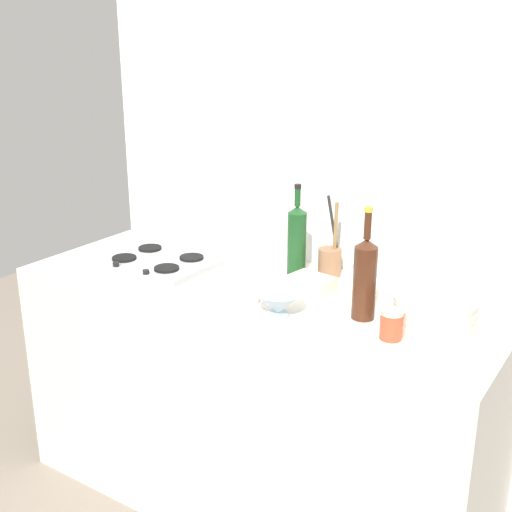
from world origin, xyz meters
TOP-DOWN VIEW (x-y plane):
  - ground_plane at (0.00, 0.00)m, footprint 6.00×6.00m
  - counter_block at (0.00, 0.00)m, footprint 1.80×0.70m
  - backsplash_panel at (0.00, 0.38)m, footprint 1.90×0.06m
  - stovetop_hob at (-0.46, -0.01)m, footprint 0.44×0.34m
  - plate_stack at (0.66, 0.00)m, footprint 0.26×0.26m
  - wine_bottle_leftmost at (0.06, 0.19)m, footprint 0.07×0.07m
  - wine_bottle_mid_left at (0.44, -0.04)m, footprint 0.08×0.08m
  - mixing_bowl at (0.20, -0.17)m, footprint 0.16×0.16m
  - butter_dish at (0.19, 0.07)m, footprint 0.17×0.13m
  - utensil_crock at (0.17, 0.26)m, footprint 0.09×0.09m
  - condiment_jar_front at (0.57, -0.13)m, footprint 0.07×0.07m
  - condiment_jar_rear at (0.35, 0.15)m, footprint 0.08×0.08m
  - cutting_board at (-0.05, -0.08)m, footprint 0.30×0.23m

SIDE VIEW (x-z plane):
  - ground_plane at x=0.00m, z-range 0.00..0.00m
  - counter_block at x=0.00m, z-range 0.00..0.90m
  - cutting_board at x=-0.05m, z-range 0.90..0.92m
  - stovetop_hob at x=-0.46m, z-range 0.89..0.93m
  - butter_dish at x=0.19m, z-range 0.90..0.96m
  - mixing_bowl at x=0.20m, z-range 0.90..0.99m
  - condiment_jar_front at x=0.57m, z-range 0.90..0.99m
  - plate_stack at x=0.66m, z-range 0.90..1.01m
  - condiment_jar_rear at x=0.35m, z-range 0.90..1.01m
  - utensil_crock at x=0.17m, z-range 0.81..1.12m
  - wine_bottle_leftmost at x=0.06m, z-range 0.86..1.22m
  - wine_bottle_mid_left at x=0.44m, z-range 0.86..1.23m
  - backsplash_panel at x=0.00m, z-range 0.00..2.17m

